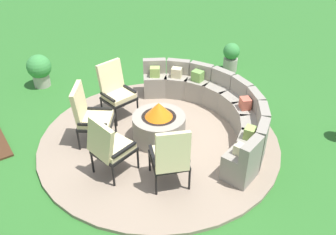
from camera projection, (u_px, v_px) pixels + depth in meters
ground_plane at (159, 141)px, 6.75m from camera, size 24.00×24.00×0.00m
patio_circle at (159, 140)px, 6.74m from camera, size 4.41×4.41×0.06m
fire_pit at (159, 125)px, 6.55m from camera, size 0.97×0.97×0.77m
curved_stone_bench at (216, 107)px, 7.04m from camera, size 3.66×1.73×0.78m
lounge_chair_front_left at (116, 89)px, 7.11m from camera, size 0.64×0.64×1.12m
lounge_chair_front_right at (90, 115)px, 6.35m from camera, size 0.82×0.84×1.14m
lounge_chair_back_left at (109, 146)px, 5.62m from camera, size 0.70×0.73×1.11m
lounge_chair_back_right at (170, 156)px, 5.41m from camera, size 0.77×0.74×1.09m
potted_plant_1 at (231, 56)px, 9.05m from camera, size 0.41×0.41×0.73m
potted_plant_2 at (39, 69)px, 8.33m from camera, size 0.56×0.56×0.77m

